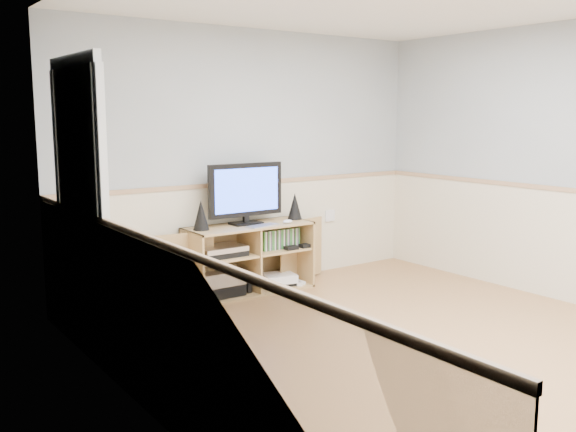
# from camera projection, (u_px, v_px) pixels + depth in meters

# --- Properties ---
(room) EXTENTS (4.04, 4.54, 2.54)m
(room) POSITION_uv_depth(u_px,v_px,m) (402.00, 181.00, 4.54)
(room) COLOR tan
(room) RESTS_ON ground
(media_cabinet) EXTENTS (1.93, 0.46, 0.65)m
(media_cabinet) POSITION_uv_depth(u_px,v_px,m) (246.00, 257.00, 6.16)
(media_cabinet) COLOR tan
(media_cabinet) RESTS_ON floor
(monitor) EXTENTS (0.78, 0.18, 0.58)m
(monitor) POSITION_uv_depth(u_px,v_px,m) (246.00, 191.00, 6.05)
(monitor) COLOR black
(monitor) RESTS_ON media_cabinet
(speaker_left) EXTENTS (0.15, 0.15, 0.27)m
(speaker_left) POSITION_uv_depth(u_px,v_px,m) (201.00, 215.00, 5.78)
(speaker_left) COLOR black
(speaker_left) RESTS_ON media_cabinet
(speaker_right) EXTENTS (0.14, 0.14, 0.26)m
(speaker_right) POSITION_uv_depth(u_px,v_px,m) (295.00, 206.00, 6.38)
(speaker_right) COLOR black
(speaker_right) RESTS_ON media_cabinet
(keyboard) EXTENTS (0.35, 0.19, 0.01)m
(keyboard) POSITION_uv_depth(u_px,v_px,m) (263.00, 226.00, 5.99)
(keyboard) COLOR silver
(keyboard) RESTS_ON media_cabinet
(mouse) EXTENTS (0.10, 0.08, 0.04)m
(mouse) POSITION_uv_depth(u_px,v_px,m) (288.00, 221.00, 6.15)
(mouse) COLOR white
(mouse) RESTS_ON media_cabinet
(av_components) EXTENTS (0.52, 0.32, 0.47)m
(av_components) POSITION_uv_depth(u_px,v_px,m) (219.00, 274.00, 5.94)
(av_components) COLOR black
(av_components) RESTS_ON media_cabinet
(game_consoles) EXTENTS (0.46, 0.32, 0.11)m
(game_consoles) POSITION_uv_depth(u_px,v_px,m) (277.00, 280.00, 6.33)
(game_consoles) COLOR white
(game_consoles) RESTS_ON media_cabinet
(game_cases) EXTENTS (0.42, 0.14, 0.19)m
(game_cases) POSITION_uv_depth(u_px,v_px,m) (279.00, 239.00, 6.26)
(game_cases) COLOR #3F8C3F
(game_cases) RESTS_ON media_cabinet
(wall_outlet) EXTENTS (0.12, 0.03, 0.12)m
(wall_outlet) POSITION_uv_depth(u_px,v_px,m) (330.00, 216.00, 6.94)
(wall_outlet) COLOR white
(wall_outlet) RESTS_ON wall_back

